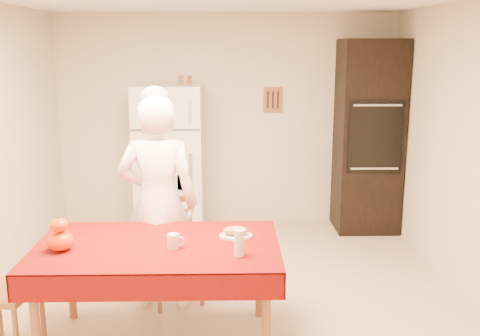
{
  "coord_description": "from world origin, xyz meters",
  "views": [
    {
      "loc": [
        0.02,
        -4.12,
        2.1
      ],
      "look_at": [
        0.12,
        0.2,
        1.13
      ],
      "focal_mm": 40.0,
      "sensor_mm": 36.0,
      "label": 1
    }
  ],
  "objects_px": {
    "chair_far": "(173,241)",
    "coffee_mug": "(173,241)",
    "dining_table": "(158,254)",
    "wine_glass": "(239,243)",
    "seated_woman": "(158,204)",
    "pumpkin_lower": "(60,241)",
    "oven_cabinet": "(368,137)",
    "refrigerator": "(170,160)",
    "bread_plate": "(236,236)"
  },
  "relations": [
    {
      "from": "chair_far",
      "to": "coffee_mug",
      "type": "xyz_separation_m",
      "value": [
        0.09,
        -0.82,
        0.3
      ]
    },
    {
      "from": "dining_table",
      "to": "wine_glass",
      "type": "relative_size",
      "value": 9.66
    },
    {
      "from": "seated_woman",
      "to": "pumpkin_lower",
      "type": "distance_m",
      "value": 0.9
    },
    {
      "from": "chair_far",
      "to": "coffee_mug",
      "type": "distance_m",
      "value": 0.88
    },
    {
      "from": "seated_woman",
      "to": "dining_table",
      "type": "bearing_deg",
      "value": 99.37
    },
    {
      "from": "seated_woman",
      "to": "chair_far",
      "type": "bearing_deg",
      "value": -119.44
    },
    {
      "from": "oven_cabinet",
      "to": "dining_table",
      "type": "xyz_separation_m",
      "value": [
        -2.11,
        -2.51,
        -0.41
      ]
    },
    {
      "from": "refrigerator",
      "to": "coffee_mug",
      "type": "height_order",
      "value": "refrigerator"
    },
    {
      "from": "coffee_mug",
      "to": "refrigerator",
      "type": "bearing_deg",
      "value": 96.53
    },
    {
      "from": "oven_cabinet",
      "to": "dining_table",
      "type": "relative_size",
      "value": 1.29
    },
    {
      "from": "dining_table",
      "to": "bread_plate",
      "type": "xyz_separation_m",
      "value": [
        0.55,
        0.13,
        0.08
      ]
    },
    {
      "from": "dining_table",
      "to": "bread_plate",
      "type": "distance_m",
      "value": 0.57
    },
    {
      "from": "dining_table",
      "to": "chair_far",
      "type": "bearing_deg",
      "value": 87.78
    },
    {
      "from": "wine_glass",
      "to": "bread_plate",
      "type": "distance_m",
      "value": 0.35
    },
    {
      "from": "dining_table",
      "to": "pumpkin_lower",
      "type": "relative_size",
      "value": 9.51
    },
    {
      "from": "pumpkin_lower",
      "to": "wine_glass",
      "type": "xyz_separation_m",
      "value": [
        1.21,
        -0.11,
        0.02
      ]
    },
    {
      "from": "chair_far",
      "to": "bread_plate",
      "type": "height_order",
      "value": "chair_far"
    },
    {
      "from": "refrigerator",
      "to": "pumpkin_lower",
      "type": "relative_size",
      "value": 9.51
    },
    {
      "from": "seated_woman",
      "to": "bread_plate",
      "type": "xyz_separation_m",
      "value": [
        0.61,
        -0.47,
        -0.11
      ]
    },
    {
      "from": "oven_cabinet",
      "to": "bread_plate",
      "type": "height_order",
      "value": "oven_cabinet"
    },
    {
      "from": "oven_cabinet",
      "to": "wine_glass",
      "type": "xyz_separation_m",
      "value": [
        -1.54,
        -2.72,
        -0.25
      ]
    },
    {
      "from": "wine_glass",
      "to": "pumpkin_lower",
      "type": "bearing_deg",
      "value": 174.58
    },
    {
      "from": "dining_table",
      "to": "coffee_mug",
      "type": "distance_m",
      "value": 0.18
    },
    {
      "from": "oven_cabinet",
      "to": "pumpkin_lower",
      "type": "xyz_separation_m",
      "value": [
        -2.75,
        -2.61,
        -0.27
      ]
    },
    {
      "from": "chair_far",
      "to": "seated_woman",
      "type": "xyz_separation_m",
      "value": [
        -0.09,
        -0.14,
        0.37
      ]
    },
    {
      "from": "seated_woman",
      "to": "bread_plate",
      "type": "bearing_deg",
      "value": 146.08
    },
    {
      "from": "oven_cabinet",
      "to": "seated_woman",
      "type": "height_order",
      "value": "oven_cabinet"
    },
    {
      "from": "pumpkin_lower",
      "to": "bread_plate",
      "type": "height_order",
      "value": "pumpkin_lower"
    },
    {
      "from": "pumpkin_lower",
      "to": "oven_cabinet",
      "type": "bearing_deg",
      "value": 43.51
    },
    {
      "from": "refrigerator",
      "to": "seated_woman",
      "type": "bearing_deg",
      "value": -86.74
    },
    {
      "from": "wine_glass",
      "to": "chair_far",
      "type": "bearing_deg",
      "value": 119.5
    },
    {
      "from": "seated_woman",
      "to": "coffee_mug",
      "type": "xyz_separation_m",
      "value": [
        0.18,
        -0.67,
        -0.07
      ]
    },
    {
      "from": "dining_table",
      "to": "oven_cabinet",
      "type": "bearing_deg",
      "value": 49.98
    },
    {
      "from": "chair_far",
      "to": "coffee_mug",
      "type": "bearing_deg",
      "value": -103.14
    },
    {
      "from": "dining_table",
      "to": "chair_far",
      "type": "xyz_separation_m",
      "value": [
        0.03,
        0.75,
        -0.18
      ]
    },
    {
      "from": "seated_woman",
      "to": "bread_plate",
      "type": "distance_m",
      "value": 0.78
    },
    {
      "from": "oven_cabinet",
      "to": "seated_woman",
      "type": "xyz_separation_m",
      "value": [
        -2.17,
        -1.91,
        -0.22
      ]
    },
    {
      "from": "dining_table",
      "to": "wine_glass",
      "type": "distance_m",
      "value": 0.63
    },
    {
      "from": "chair_far",
      "to": "seated_woman",
      "type": "bearing_deg",
      "value": -142.21
    },
    {
      "from": "refrigerator",
      "to": "pumpkin_lower",
      "type": "distance_m",
      "value": 2.6
    },
    {
      "from": "seated_woman",
      "to": "bread_plate",
      "type": "relative_size",
      "value": 7.34
    },
    {
      "from": "bread_plate",
      "to": "seated_woman",
      "type": "bearing_deg",
      "value": 142.8
    },
    {
      "from": "coffee_mug",
      "to": "seated_woman",
      "type": "bearing_deg",
      "value": 105.31
    },
    {
      "from": "wine_glass",
      "to": "dining_table",
      "type": "bearing_deg",
      "value": 159.7
    },
    {
      "from": "dining_table",
      "to": "pumpkin_lower",
      "type": "distance_m",
      "value": 0.66
    },
    {
      "from": "refrigerator",
      "to": "coffee_mug",
      "type": "bearing_deg",
      "value": -83.47
    },
    {
      "from": "refrigerator",
      "to": "seated_woman",
      "type": "distance_m",
      "value": 1.87
    },
    {
      "from": "coffee_mug",
      "to": "bread_plate",
      "type": "height_order",
      "value": "coffee_mug"
    },
    {
      "from": "refrigerator",
      "to": "bread_plate",
      "type": "relative_size",
      "value": 7.08
    },
    {
      "from": "chair_far",
      "to": "wine_glass",
      "type": "bearing_deg",
      "value": -79.99
    }
  ]
}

